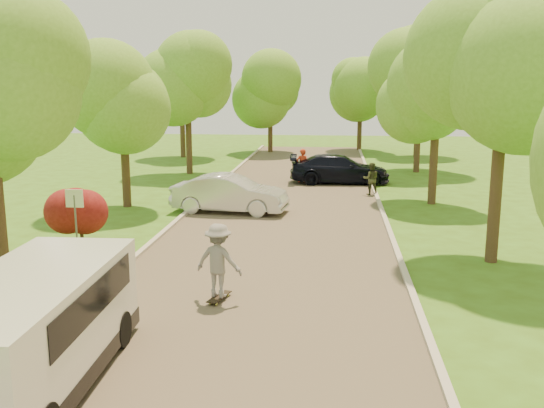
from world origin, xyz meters
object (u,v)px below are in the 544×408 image
at_px(silver_sedan, 230,194).
at_px(skateboarder, 219,260).
at_px(person_striped, 302,166).
at_px(street_sign, 75,209).
at_px(person_olive, 371,179).
at_px(minivan, 32,330).
at_px(longboard, 219,297).
at_px(dark_sedan, 339,169).

bearing_deg(silver_sedan, skateboarder, -164.99).
bearing_deg(person_striped, skateboarder, 65.48).
xyz_separation_m(street_sign, person_olive, (9.60, 11.98, -0.78)).
bearing_deg(minivan, skateboarder, 60.58).
relative_size(silver_sedan, longboard, 4.88).
height_order(dark_sedan, person_olive, person_olive).
bearing_deg(longboard, person_striped, -78.65).
relative_size(silver_sedan, person_olive, 3.07).
relative_size(dark_sedan, skateboarder, 2.89).
height_order(minivan, person_olive, minivan).
distance_m(street_sign, person_olive, 15.37).
bearing_deg(dark_sedan, longboard, 167.65).
bearing_deg(silver_sedan, street_sign, 160.94).
bearing_deg(longboard, street_sign, -17.68).
xyz_separation_m(silver_sedan, person_striped, (2.59, 8.16, 0.13)).
bearing_deg(person_olive, silver_sedan, 34.14).
xyz_separation_m(street_sign, longboard, (5.02, -3.18, -1.46)).
height_order(minivan, skateboarder, minivan).
xyz_separation_m(silver_sedan, skateboarder, (1.52, -10.43, 0.25)).
relative_size(silver_sedan, person_striped, 2.62).
distance_m(silver_sedan, person_striped, 8.56).
bearing_deg(longboard, person_olive, -92.19).
bearing_deg(street_sign, minivan, -71.59).
height_order(skateboarder, person_striped, skateboarder).
bearing_deg(minivan, person_olive, 68.70).
xyz_separation_m(skateboarder, person_striped, (1.07, 18.58, -0.13)).
distance_m(minivan, person_striped, 23.48).
distance_m(minivan, longboard, 5.32).
height_order(street_sign, minivan, street_sign).
distance_m(silver_sedan, longboard, 10.56).
xyz_separation_m(street_sign, skateboarder, (5.02, -3.18, -0.52)).
bearing_deg(skateboarder, person_olive, -92.19).
bearing_deg(minivan, dark_sedan, 74.81).
distance_m(minivan, dark_sedan, 23.78).
bearing_deg(longboard, minivan, 77.02).
distance_m(longboard, person_olive, 15.84).
bearing_deg(dark_sedan, person_striped, 84.67).
distance_m(street_sign, minivan, 8.24).
relative_size(silver_sedan, dark_sedan, 0.90).
xyz_separation_m(minivan, longboard, (2.42, 4.63, -0.99)).
height_order(skateboarder, person_olive, skateboarder).
height_order(longboard, person_striped, person_striped).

